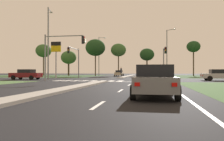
% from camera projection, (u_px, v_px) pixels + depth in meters
% --- Properties ---
extents(ground_plane, '(200.00, 200.00, 0.00)m').
position_uv_depth(ground_plane, '(114.00, 80.00, 33.03)').
color(ground_plane, black).
extents(grass_verge_far_left, '(35.00, 35.00, 0.01)m').
position_uv_depth(grass_verge_far_left, '(37.00, 76.00, 61.45)').
color(grass_verge_far_left, '#2D4C28').
rests_on(grass_verge_far_left, ground).
extents(median_island_near, '(1.20, 22.00, 0.14)m').
position_uv_depth(median_island_near, '(66.00, 89.00, 14.29)').
color(median_island_near, gray).
rests_on(median_island_near, ground).
extents(median_island_far, '(1.20, 36.00, 0.14)m').
position_uv_depth(median_island_far, '(129.00, 76.00, 57.67)').
color(median_island_far, '#ADA89E').
rests_on(median_island_far, ground).
extents(lane_dash_near, '(0.14, 2.00, 0.01)m').
position_uv_depth(lane_dash_near, '(98.00, 105.00, 7.77)').
color(lane_dash_near, silver).
rests_on(lane_dash_near, ground).
extents(lane_dash_second, '(0.14, 2.00, 0.01)m').
position_uv_depth(lane_dash_second, '(121.00, 91.00, 13.69)').
color(lane_dash_second, silver).
rests_on(lane_dash_second, ground).
extents(lane_dash_third, '(0.14, 2.00, 0.01)m').
position_uv_depth(lane_dash_third, '(129.00, 85.00, 19.60)').
color(lane_dash_third, silver).
rests_on(lane_dash_third, ground).
extents(lane_dash_fourth, '(0.14, 2.00, 0.01)m').
position_uv_depth(lane_dash_fourth, '(134.00, 82.00, 25.52)').
color(lane_dash_fourth, silver).
rests_on(lane_dash_fourth, ground).
extents(lane_dash_fifth, '(0.14, 2.00, 0.01)m').
position_uv_depth(lane_dash_fifth, '(137.00, 80.00, 31.43)').
color(lane_dash_fifth, silver).
rests_on(lane_dash_fifth, ground).
extents(edge_line_right, '(0.14, 24.00, 0.01)m').
position_uv_depth(edge_line_right, '(175.00, 90.00, 14.13)').
color(edge_line_right, silver).
rests_on(edge_line_right, ground).
extents(stop_bar_near, '(6.40, 0.50, 0.01)m').
position_uv_depth(stop_bar_near, '(137.00, 82.00, 25.49)').
color(stop_bar_near, silver).
rests_on(stop_bar_near, ground).
extents(crosswalk_bar_near, '(0.70, 2.80, 0.01)m').
position_uv_depth(crosswalk_bar_near, '(59.00, 81.00, 28.97)').
color(crosswalk_bar_near, silver).
rests_on(crosswalk_bar_near, ground).
extents(crosswalk_bar_second, '(0.70, 2.80, 0.01)m').
position_uv_depth(crosswalk_bar_second, '(67.00, 81.00, 28.78)').
color(crosswalk_bar_second, silver).
rests_on(crosswalk_bar_second, ground).
extents(crosswalk_bar_third, '(0.70, 2.80, 0.01)m').
position_uv_depth(crosswalk_bar_third, '(76.00, 81.00, 28.59)').
color(crosswalk_bar_third, silver).
rests_on(crosswalk_bar_third, ground).
extents(crosswalk_bar_fourth, '(0.70, 2.80, 0.01)m').
position_uv_depth(crosswalk_bar_fourth, '(84.00, 81.00, 28.39)').
color(crosswalk_bar_fourth, silver).
rests_on(crosswalk_bar_fourth, ground).
extents(crosswalk_bar_fifth, '(0.70, 2.80, 0.01)m').
position_uv_depth(crosswalk_bar_fifth, '(93.00, 81.00, 28.20)').
color(crosswalk_bar_fifth, silver).
rests_on(crosswalk_bar_fifth, ground).
extents(crosswalk_bar_sixth, '(0.70, 2.80, 0.01)m').
position_uv_depth(crosswalk_bar_sixth, '(102.00, 81.00, 28.01)').
color(crosswalk_bar_sixth, silver).
rests_on(crosswalk_bar_sixth, ground).
extents(crosswalk_bar_seventh, '(0.70, 2.80, 0.01)m').
position_uv_depth(crosswalk_bar_seventh, '(111.00, 81.00, 27.82)').
color(crosswalk_bar_seventh, silver).
rests_on(crosswalk_bar_seventh, ground).
extents(crosswalk_bar_eighth, '(0.70, 2.80, 0.01)m').
position_uv_depth(crosswalk_bar_eighth, '(120.00, 81.00, 27.62)').
color(crosswalk_bar_eighth, silver).
rests_on(crosswalk_bar_eighth, ground).
extents(car_silver_near, '(4.60, 1.96, 1.46)m').
position_uv_depth(car_silver_near, '(220.00, 75.00, 28.85)').
color(car_silver_near, '#B7B7BC').
rests_on(car_silver_near, ground).
extents(car_grey_second, '(1.99, 4.57, 1.47)m').
position_uv_depth(car_grey_second, '(154.00, 81.00, 10.42)').
color(car_grey_second, slate).
rests_on(car_grey_second, ground).
extents(car_maroon_third, '(4.48, 2.09, 1.51)m').
position_uv_depth(car_maroon_third, '(26.00, 74.00, 33.02)').
color(car_maroon_third, maroon).
rests_on(car_maroon_third, ground).
extents(car_beige_fourth, '(1.98, 4.58, 1.50)m').
position_uv_depth(car_beige_fourth, '(119.00, 73.00, 55.28)').
color(car_beige_fourth, '#BCAD8E').
rests_on(car_beige_fourth, ground).
extents(traffic_signal_far_right, '(0.32, 5.25, 5.14)m').
position_uv_depth(traffic_signal_far_right, '(164.00, 57.00, 36.30)').
color(traffic_signal_far_right, gray).
rests_on(traffic_signal_far_right, ground).
extents(traffic_signal_near_left, '(5.23, 0.32, 5.80)m').
position_uv_depth(traffic_signal_near_left, '(59.00, 49.00, 27.50)').
color(traffic_signal_near_left, gray).
rests_on(traffic_signal_near_left, ground).
extents(traffic_signal_far_left, '(0.32, 5.48, 5.39)m').
position_uv_depth(traffic_signal_far_left, '(75.00, 57.00, 38.80)').
color(traffic_signal_far_left, gray).
rests_on(traffic_signal_far_left, ground).
extents(street_lamp_second, '(0.86, 2.17, 10.31)m').
position_uv_depth(street_lamp_second, '(48.00, 40.00, 31.83)').
color(street_lamp_second, gray).
rests_on(street_lamp_second, ground).
extents(street_lamp_third, '(1.83, 1.92, 10.31)m').
position_uv_depth(street_lamp_third, '(168.00, 51.00, 48.76)').
color(street_lamp_third, gray).
rests_on(street_lamp_third, ground).
extents(street_lamp_fourth, '(1.99, 0.63, 10.91)m').
position_uv_depth(street_lamp_fourth, '(99.00, 55.00, 63.13)').
color(street_lamp_fourth, gray).
rests_on(street_lamp_fourth, ground).
extents(pedestrian_at_median, '(0.34, 0.34, 1.89)m').
position_uv_depth(pedestrian_at_median, '(121.00, 71.00, 43.38)').
color(pedestrian_at_median, '#4C4C4C').
rests_on(pedestrian_at_median, median_island_far).
extents(fuel_price_totem, '(1.80, 0.24, 6.52)m').
position_uv_depth(fuel_price_totem, '(56.00, 51.00, 39.91)').
color(fuel_price_totem, silver).
rests_on(fuel_price_totem, ground).
extents(treeline_near, '(4.57, 4.57, 9.33)m').
position_uv_depth(treeline_near, '(43.00, 51.00, 66.35)').
color(treeline_near, '#423323').
rests_on(treeline_near, ground).
extents(treeline_second, '(4.44, 4.44, 7.16)m').
position_uv_depth(treeline_second, '(69.00, 58.00, 64.34)').
color(treeline_second, '#423323').
rests_on(treeline_second, ground).
extents(treeline_third, '(5.33, 5.33, 9.93)m').
position_uv_depth(treeline_third, '(95.00, 48.00, 60.28)').
color(treeline_third, '#423323').
rests_on(treeline_third, ground).
extents(treeline_fourth, '(4.06, 4.06, 8.70)m').
position_uv_depth(treeline_fourth, '(118.00, 50.00, 59.67)').
color(treeline_fourth, '#423323').
rests_on(treeline_fourth, ground).
extents(treeline_fifth, '(3.84, 3.84, 7.35)m').
position_uv_depth(treeline_fifth, '(147.00, 55.00, 59.20)').
color(treeline_fifth, '#423323').
rests_on(treeline_fifth, ground).
extents(treeline_sixth, '(3.57, 3.57, 9.41)m').
position_uv_depth(treeline_sixth, '(193.00, 47.00, 59.81)').
color(treeline_sixth, '#423323').
rests_on(treeline_sixth, ground).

